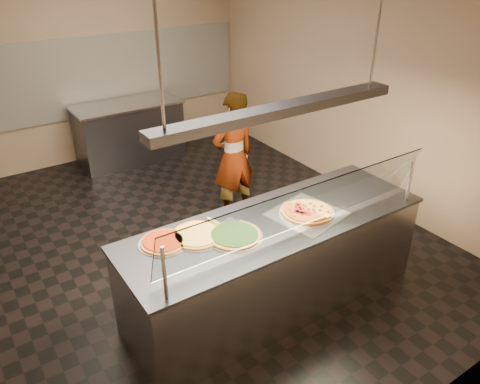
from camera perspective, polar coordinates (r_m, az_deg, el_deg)
ground at (r=5.64m, az=-6.10°, el=-5.65°), size 5.00×6.00×0.02m
wall_back at (r=7.68m, az=-17.78°, el=14.76°), size 5.00×0.02×3.00m
wall_front at (r=2.90m, az=21.99°, el=-8.02°), size 5.00×0.02×3.00m
wall_right at (r=6.44m, az=13.73°, el=12.87°), size 0.02×6.00×3.00m
tile_band at (r=7.70m, az=-17.49°, el=13.28°), size 4.90×0.02×1.20m
serving_counter at (r=4.43m, az=4.20°, el=-8.61°), size 2.87×0.94×0.93m
sneeze_guard at (r=3.80m, az=7.74°, el=-1.92°), size 2.63×0.18×0.54m
perforated_tray at (r=4.30m, az=8.14°, el=-2.60°), size 0.69×0.69×0.01m
half_pizza_pepperoni at (r=4.22m, az=6.98°, el=-2.72°), size 0.33×0.52×0.05m
half_pizza_sausage at (r=4.36m, az=9.29°, el=-1.93°), size 0.33×0.52×0.04m
pizza_spinach at (r=3.94m, az=-0.73°, el=-5.23°), size 0.48×0.48×0.03m
pizza_cheese at (r=3.96m, az=-5.27°, el=-5.20°), size 0.46×0.46×0.03m
pizza_tomato at (r=3.91m, az=-9.37°, el=-5.99°), size 0.40×0.40×0.03m
pizza_spatula at (r=4.10m, az=-2.41°, el=-3.56°), size 0.22×0.22×0.02m
prep_table at (r=7.65m, az=-13.31°, el=7.13°), size 1.62×0.74×0.93m
worker at (r=5.71m, az=-0.80°, el=4.33°), size 0.61×0.42×1.62m
heat_lamp_housing at (r=3.74m, az=4.99°, el=9.93°), size 2.30×0.18×0.08m
lamp_rod_left at (r=3.09m, az=-9.91°, el=16.22°), size 0.02×0.02×1.01m
lamp_rod_right at (r=4.30m, az=16.45°, el=18.83°), size 0.02×0.02×1.01m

